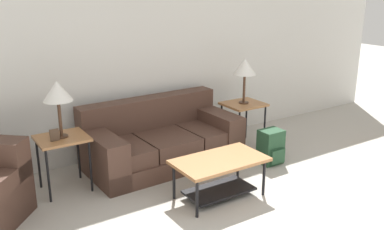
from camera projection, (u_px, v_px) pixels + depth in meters
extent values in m
cube|color=silver|center=(156.00, 57.00, 5.85)|extent=(8.82, 0.06, 2.60)
cube|color=#4C3328|center=(163.00, 156.00, 5.57)|extent=(1.98, 1.04, 0.22)
cube|color=#4C3328|center=(117.00, 152.00, 5.14)|extent=(0.66, 0.90, 0.20)
cube|color=#4C3328|center=(164.00, 141.00, 5.49)|extent=(0.66, 0.90, 0.20)
cube|color=#4C3328|center=(205.00, 132.00, 5.84)|extent=(0.66, 0.90, 0.20)
cube|color=#4C3328|center=(149.00, 112.00, 5.70)|extent=(1.96, 0.32, 0.40)
cube|color=#4C3328|center=(102.00, 157.00, 5.06)|extent=(0.31, 0.99, 0.58)
cube|color=#4C3328|center=(215.00, 131.00, 5.97)|extent=(0.31, 0.99, 0.58)
cube|color=#A87042|center=(220.00, 161.00, 4.60)|extent=(1.00, 0.57, 0.04)
cylinder|color=black|center=(197.00, 199.00, 4.26)|extent=(0.03, 0.03, 0.42)
cylinder|color=black|center=(264.00, 178.00, 4.71)|extent=(0.03, 0.03, 0.42)
cylinder|color=black|center=(174.00, 182.00, 4.62)|extent=(0.03, 0.03, 0.42)
cylinder|color=black|center=(238.00, 164.00, 5.08)|extent=(0.03, 0.03, 0.42)
cube|color=black|center=(219.00, 190.00, 4.71)|extent=(0.75, 0.40, 0.02)
cube|color=#A87042|center=(62.00, 138.00, 4.72)|extent=(0.55, 0.49, 0.03)
cylinder|color=black|center=(48.00, 176.00, 4.53)|extent=(0.03, 0.03, 0.61)
cylinder|color=black|center=(91.00, 166.00, 4.77)|extent=(0.03, 0.03, 0.61)
cylinder|color=black|center=(39.00, 163.00, 4.86)|extent=(0.03, 0.03, 0.61)
cylinder|color=black|center=(79.00, 155.00, 5.10)|extent=(0.03, 0.03, 0.61)
cube|color=#A87042|center=(244.00, 104.00, 6.06)|extent=(0.55, 0.49, 0.03)
cylinder|color=black|center=(239.00, 132.00, 5.87)|extent=(0.03, 0.03, 0.61)
cylinder|color=black|center=(265.00, 126.00, 6.11)|extent=(0.03, 0.03, 0.61)
cylinder|color=black|center=(221.00, 124.00, 6.19)|extent=(0.03, 0.03, 0.61)
cylinder|color=black|center=(246.00, 119.00, 6.44)|extent=(0.03, 0.03, 0.61)
cylinder|color=#472D1E|center=(62.00, 136.00, 4.72)|extent=(0.14, 0.14, 0.02)
cylinder|color=#472D1E|center=(60.00, 118.00, 4.65)|extent=(0.04, 0.04, 0.40)
cone|color=white|center=(57.00, 91.00, 4.56)|extent=(0.32, 0.32, 0.22)
cylinder|color=#472D1E|center=(244.00, 103.00, 6.05)|extent=(0.14, 0.14, 0.02)
cylinder|color=#472D1E|center=(244.00, 88.00, 5.99)|extent=(0.04, 0.04, 0.40)
cone|color=white|center=(245.00, 67.00, 5.90)|extent=(0.32, 0.32, 0.22)
cube|color=#23472D|center=(271.00, 147.00, 5.57)|extent=(0.29, 0.23, 0.45)
cube|color=#23472D|center=(277.00, 156.00, 5.48)|extent=(0.22, 0.05, 0.18)
cylinder|color=#23472D|center=(259.00, 143.00, 5.63)|extent=(0.02, 0.02, 0.34)
cylinder|color=#23472D|center=(268.00, 141.00, 5.71)|extent=(0.02, 0.02, 0.34)
cube|color=#4C3828|center=(55.00, 135.00, 4.59)|extent=(0.10, 0.04, 0.13)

